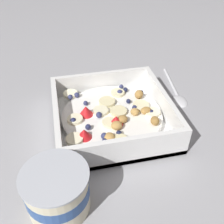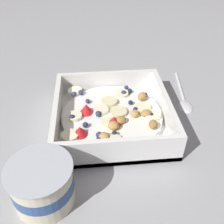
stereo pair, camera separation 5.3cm
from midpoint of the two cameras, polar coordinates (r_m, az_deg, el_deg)
The scene contains 4 objects.
ground_plane at distance 0.54m, azimuth -1.27°, elevation -2.82°, with size 2.40×2.40×0.00m, color #9E9EA3.
fruit_bowl at distance 0.53m, azimuth -2.86°, elevation -1.11°, with size 0.23×0.23×0.06m.
spoon at distance 0.64m, azimuth 11.88°, elevation 3.93°, with size 0.04×0.17×0.01m.
yogurt_cup at distance 0.40m, azimuth -15.79°, elevation -16.49°, with size 0.10×0.10×0.07m.
Camera 1 is at (0.10, 0.39, 0.36)m, focal length 41.66 mm.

